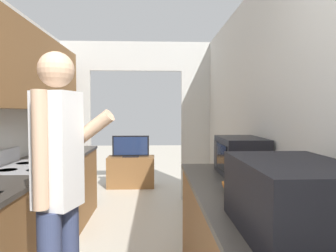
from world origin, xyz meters
TOP-DOWN VIEW (x-y plane):
  - wall_right at (1.19, 1.53)m, footprint 0.06×6.66m
  - wall_far_with_doorway at (0.00, 4.29)m, footprint 2.73×0.06m
  - counter_left at (-0.86, 2.48)m, footprint 0.62×3.06m
  - range_oven at (-0.86, 2.35)m, footprint 0.66×0.79m
  - person at (-0.25, 1.25)m, footprint 0.55×0.45m
  - suitcase at (0.86, 0.73)m, footprint 0.42×0.66m
  - microwave at (0.98, 1.89)m, footprint 0.33×0.52m
  - book_stack at (0.83, 1.34)m, footprint 0.23×0.29m
  - tv_cabinet at (-0.16, 5.14)m, footprint 0.87×0.42m
  - television at (-0.16, 5.10)m, footprint 0.68×0.16m

SIDE VIEW (x-z plane):
  - tv_cabinet at x=-0.16m, z-range 0.00..0.57m
  - counter_left at x=-0.86m, z-range 0.00..0.91m
  - range_oven at x=-0.86m, z-range -0.06..0.98m
  - television at x=-0.16m, z-range 0.57..0.96m
  - book_stack at x=0.83m, z-range 0.91..0.96m
  - person at x=-0.25m, z-range 0.07..1.82m
  - microwave at x=0.98m, z-range 0.91..1.21m
  - suitcase at x=0.86m, z-range 0.91..1.21m
  - wall_right at x=1.19m, z-range 0.00..2.50m
  - wall_far_with_doorway at x=0.00m, z-range 0.17..2.67m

